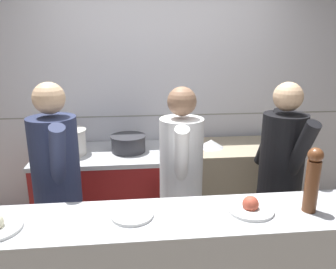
{
  "coord_description": "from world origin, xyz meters",
  "views": [
    {
      "loc": [
        -0.27,
        -1.85,
        1.89
      ],
      "look_at": [
        0.0,
        0.75,
        1.15
      ],
      "focal_mm": 35.0,
      "sensor_mm": 36.0,
      "label": 1
    }
  ],
  "objects_px": {
    "stock_pot": "(67,142)",
    "plated_dish_appetiser": "(132,215)",
    "chef_head_cook": "(57,184)",
    "plated_dish_dessert": "(250,207)",
    "pepper_mill": "(313,179)",
    "chef_sous": "(181,180)",
    "chef_line": "(280,175)",
    "mixing_bowl_steel": "(211,143)",
    "sauce_pot": "(128,143)",
    "oven_range": "(103,195)"
  },
  "relations": [
    {
      "from": "chef_head_cook",
      "to": "chef_line",
      "type": "relative_size",
      "value": 1.01
    },
    {
      "from": "plated_dish_dessert",
      "to": "mixing_bowl_steel",
      "type": "bearing_deg",
      "value": 86.47
    },
    {
      "from": "mixing_bowl_steel",
      "to": "plated_dish_dessert",
      "type": "bearing_deg",
      "value": -93.53
    },
    {
      "from": "sauce_pot",
      "to": "pepper_mill",
      "type": "relative_size",
      "value": 0.88
    },
    {
      "from": "oven_range",
      "to": "chef_head_cook",
      "type": "height_order",
      "value": "chef_head_cook"
    },
    {
      "from": "stock_pot",
      "to": "plated_dish_appetiser",
      "type": "xyz_separation_m",
      "value": [
        0.59,
        -1.31,
        -0.04
      ]
    },
    {
      "from": "plated_dish_appetiser",
      "to": "chef_sous",
      "type": "bearing_deg",
      "value": 60.11
    },
    {
      "from": "oven_range",
      "to": "mixing_bowl_steel",
      "type": "height_order",
      "value": "mixing_bowl_steel"
    },
    {
      "from": "plated_dish_appetiser",
      "to": "chef_head_cook",
      "type": "bearing_deg",
      "value": 131.92
    },
    {
      "from": "mixing_bowl_steel",
      "to": "stock_pot",
      "type": "bearing_deg",
      "value": -179.8
    },
    {
      "from": "chef_head_cook",
      "to": "chef_sous",
      "type": "xyz_separation_m",
      "value": [
        0.9,
        0.04,
        -0.03
      ]
    },
    {
      "from": "plated_dish_dessert",
      "to": "pepper_mill",
      "type": "relative_size",
      "value": 0.7
    },
    {
      "from": "sauce_pot",
      "to": "chef_head_cook",
      "type": "distance_m",
      "value": 0.9
    },
    {
      "from": "sauce_pot",
      "to": "pepper_mill",
      "type": "distance_m",
      "value": 1.74
    },
    {
      "from": "sauce_pot",
      "to": "plated_dish_appetiser",
      "type": "relative_size",
      "value": 1.43
    },
    {
      "from": "pepper_mill",
      "to": "chef_line",
      "type": "height_order",
      "value": "chef_line"
    },
    {
      "from": "chef_sous",
      "to": "chef_line",
      "type": "height_order",
      "value": "chef_line"
    },
    {
      "from": "mixing_bowl_steel",
      "to": "chef_sous",
      "type": "relative_size",
      "value": 0.15
    },
    {
      "from": "plated_dish_appetiser",
      "to": "plated_dish_dessert",
      "type": "bearing_deg",
      "value": -0.44
    },
    {
      "from": "chef_head_cook",
      "to": "chef_line",
      "type": "bearing_deg",
      "value": -19.16
    },
    {
      "from": "pepper_mill",
      "to": "oven_range",
      "type": "bearing_deg",
      "value": 133.6
    },
    {
      "from": "plated_dish_appetiser",
      "to": "chef_head_cook",
      "type": "relative_size",
      "value": 0.14
    },
    {
      "from": "chef_head_cook",
      "to": "chef_sous",
      "type": "distance_m",
      "value": 0.9
    },
    {
      "from": "plated_dish_appetiser",
      "to": "chef_sous",
      "type": "height_order",
      "value": "chef_sous"
    },
    {
      "from": "sauce_pot",
      "to": "chef_sous",
      "type": "relative_size",
      "value": 0.21
    },
    {
      "from": "sauce_pot",
      "to": "chef_line",
      "type": "distance_m",
      "value": 1.38
    },
    {
      "from": "sauce_pot",
      "to": "chef_head_cook",
      "type": "relative_size",
      "value": 0.21
    },
    {
      "from": "plated_dish_dessert",
      "to": "chef_head_cook",
      "type": "height_order",
      "value": "chef_head_cook"
    },
    {
      "from": "chef_sous",
      "to": "chef_line",
      "type": "xyz_separation_m",
      "value": [
        0.77,
        -0.03,
        0.01
      ]
    },
    {
      "from": "chef_head_cook",
      "to": "plated_dish_dessert",
      "type": "bearing_deg",
      "value": -45.89
    },
    {
      "from": "oven_range",
      "to": "sauce_pot",
      "type": "bearing_deg",
      "value": 0.77
    },
    {
      "from": "mixing_bowl_steel",
      "to": "plated_dish_appetiser",
      "type": "relative_size",
      "value": 1.03
    },
    {
      "from": "stock_pot",
      "to": "pepper_mill",
      "type": "distance_m",
      "value": 2.1
    },
    {
      "from": "stock_pot",
      "to": "mixing_bowl_steel",
      "type": "xyz_separation_m",
      "value": [
        1.35,
        0.0,
        -0.06
      ]
    },
    {
      "from": "sauce_pot",
      "to": "pepper_mill",
      "type": "xyz_separation_m",
      "value": [
        1.05,
        -1.38,
        0.19
      ]
    },
    {
      "from": "plated_dish_appetiser",
      "to": "chef_head_cook",
      "type": "distance_m",
      "value": 0.8
    },
    {
      "from": "mixing_bowl_steel",
      "to": "plated_dish_appetiser",
      "type": "height_order",
      "value": "mixing_bowl_steel"
    },
    {
      "from": "plated_dish_dessert",
      "to": "chef_sous",
      "type": "relative_size",
      "value": 0.17
    },
    {
      "from": "plated_dish_appetiser",
      "to": "chef_line",
      "type": "xyz_separation_m",
      "value": [
        1.14,
        0.61,
        -0.07
      ]
    },
    {
      "from": "mixing_bowl_steel",
      "to": "chef_sous",
      "type": "bearing_deg",
      "value": -119.87
    },
    {
      "from": "chef_head_cook",
      "to": "chef_line",
      "type": "xyz_separation_m",
      "value": [
        1.67,
        0.01,
        -0.01
      ]
    },
    {
      "from": "chef_head_cook",
      "to": "plated_dish_appetiser",
      "type": "bearing_deg",
      "value": -67.51
    },
    {
      "from": "plated_dish_dessert",
      "to": "pepper_mill",
      "type": "bearing_deg",
      "value": -6.02
    },
    {
      "from": "plated_dish_dessert",
      "to": "pepper_mill",
      "type": "xyz_separation_m",
      "value": [
        0.33,
        -0.04,
        0.18
      ]
    },
    {
      "from": "stock_pot",
      "to": "plated_dish_dessert",
      "type": "height_order",
      "value": "stock_pot"
    },
    {
      "from": "pepper_mill",
      "to": "mixing_bowl_steel",
      "type": "bearing_deg",
      "value": 100.55
    },
    {
      "from": "plated_dish_dessert",
      "to": "chef_sous",
      "type": "bearing_deg",
      "value": 115.66
    },
    {
      "from": "plated_dish_dessert",
      "to": "sauce_pot",
      "type": "bearing_deg",
      "value": 117.9
    },
    {
      "from": "stock_pot",
      "to": "pepper_mill",
      "type": "relative_size",
      "value": 0.92
    },
    {
      "from": "pepper_mill",
      "to": "chef_head_cook",
      "type": "relative_size",
      "value": 0.23
    }
  ]
}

